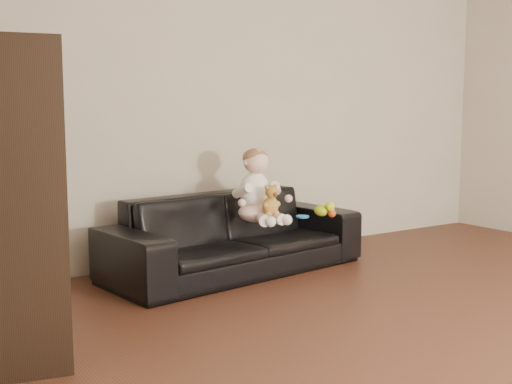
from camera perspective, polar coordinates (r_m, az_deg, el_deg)
wall_back at (r=5.35m, az=0.67°, el=8.53°), size 5.00×0.00×5.00m
wall_left at (r=1.76m, az=-17.52°, el=10.88°), size 0.00×5.50×5.50m
sofa at (r=4.70m, az=-1.89°, el=-3.74°), size 2.03×1.01×0.57m
cabinet at (r=3.14m, az=-20.20°, el=-1.07°), size 0.47×0.58×1.50m
shelf_item at (r=3.12m, az=-20.11°, el=5.10°), size 0.23×0.28×0.28m
baby at (r=4.62m, az=0.10°, el=0.18°), size 0.41×0.49×0.53m
teddy_bear at (r=4.50m, az=1.34°, el=-0.80°), size 0.15×0.15×0.22m
toy_green at (r=4.94m, az=5.85°, el=-1.64°), size 0.14×0.16×0.09m
toy_rattle at (r=4.89m, az=6.77°, el=-1.90°), size 0.08×0.08×0.06m
toy_blue_disc at (r=4.88m, az=4.16°, el=-2.19°), size 0.11×0.11×0.01m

